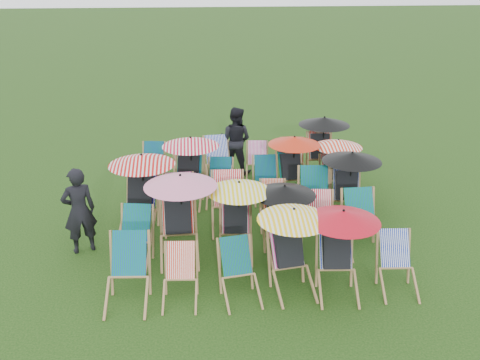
{
  "coord_description": "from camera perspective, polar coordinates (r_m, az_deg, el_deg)",
  "views": [
    {
      "loc": [
        -0.95,
        -9.08,
        4.76
      ],
      "look_at": [
        -0.14,
        0.17,
        0.9
      ],
      "focal_mm": 40.0,
      "sensor_mm": 36.0,
      "label": 1
    }
  ],
  "objects": [
    {
      "name": "deckchair_5",
      "position": [
        8.59,
        16.51,
        -8.72
      ],
      "size": [
        0.62,
        0.83,
        0.86
      ],
      "rotation": [
        0.0,
        0.0,
        -0.06
      ],
      "color": "olive",
      "rests_on": "ground"
    },
    {
      "name": "deckchair_15",
      "position": [
        10.19,
        3.58,
        -2.74
      ],
      "size": [
        0.59,
        0.79,
        0.82
      ],
      "rotation": [
        0.0,
        0.0,
        -0.07
      ],
      "color": "olive",
      "rests_on": "ground"
    },
    {
      "name": "deckchair_25",
      "position": [
        12.16,
        -5.84,
        1.65
      ],
      "size": [
        0.62,
        0.84,
        0.88
      ],
      "rotation": [
        0.0,
        0.0,
        0.04
      ],
      "color": "olive",
      "rests_on": "ground"
    },
    {
      "name": "deckchair_7",
      "position": [
        9.03,
        -6.52,
        -3.82
      ],
      "size": [
        1.23,
        1.28,
        1.45
      ],
      "rotation": [
        0.0,
        0.0,
        0.03
      ],
      "color": "olive",
      "rests_on": "ground"
    },
    {
      "name": "deckchair_20",
      "position": [
        11.12,
        -2.16,
        -0.32
      ],
      "size": [
        0.67,
        0.87,
        0.88
      ],
      "rotation": [
        0.0,
        0.0,
        -0.12
      ],
      "color": "olive",
      "rests_on": "ground"
    },
    {
      "name": "deckchair_2",
      "position": [
        8.07,
        -0.05,
        -9.9
      ],
      "size": [
        0.69,
        0.87,
        0.86
      ],
      "rotation": [
        0.0,
        0.0,
        0.17
      ],
      "color": "olive",
      "rests_on": "ground"
    },
    {
      "name": "ground",
      "position": [
        10.3,
        0.84,
        -4.96
      ],
      "size": [
        100.0,
        100.0,
        0.0
      ],
      "primitive_type": "plane",
      "color": "black",
      "rests_on": "ground"
    },
    {
      "name": "deckchair_29",
      "position": [
        12.55,
        8.7,
        3.61
      ],
      "size": [
        1.18,
        1.23,
        1.39
      ],
      "rotation": [
        0.0,
        0.0,
        -0.08
      ],
      "color": "olive",
      "rests_on": "ground"
    },
    {
      "name": "deckchair_16",
      "position": [
        10.31,
        8.07,
        -1.99
      ],
      "size": [
        0.76,
        1.0,
        1.03
      ],
      "rotation": [
        0.0,
        0.0,
        -0.09
      ],
      "color": "olive",
      "rests_on": "ground"
    },
    {
      "name": "deckchair_1",
      "position": [
        8.07,
        -6.42,
        -10.26
      ],
      "size": [
        0.59,
        0.78,
        0.81
      ],
      "rotation": [
        0.0,
        0.0,
        -0.06
      ],
      "color": "olive",
      "rests_on": "ground"
    },
    {
      "name": "person_left",
      "position": [
        9.54,
        -16.79,
        -3.15
      ],
      "size": [
        0.66,
        0.56,
        1.55
      ],
      "primitive_type": "imported",
      "rotation": [
        0.0,
        0.0,
        3.52
      ],
      "color": "black",
      "rests_on": "ground"
    },
    {
      "name": "deckchair_8",
      "position": [
        9.1,
        -0.37,
        -4.04
      ],
      "size": [
        1.09,
        1.15,
        1.3
      ],
      "rotation": [
        0.0,
        0.0,
        -0.07
      ],
      "color": "olive",
      "rests_on": "ground"
    },
    {
      "name": "deckchair_13",
      "position": [
        10.13,
        -6.44,
        -2.58
      ],
      "size": [
        0.67,
        0.91,
        0.96
      ],
      "rotation": [
        0.0,
        0.0,
        0.04
      ],
      "color": "olive",
      "rests_on": "ground"
    },
    {
      "name": "deckchair_9",
      "position": [
        9.09,
        4.6,
        -4.31
      ],
      "size": [
        1.06,
        1.13,
        1.26
      ],
      "rotation": [
        0.0,
        0.0,
        0.12
      ],
      "color": "olive",
      "rests_on": "ground"
    },
    {
      "name": "deckchair_14",
      "position": [
        10.02,
        -1.25,
        -2.53
      ],
      "size": [
        0.7,
        0.96,
        1.02
      ],
      "rotation": [
        0.0,
        0.0,
        -0.03
      ],
      "color": "olive",
      "rests_on": "ground"
    },
    {
      "name": "deckchair_28",
      "position": [
        12.41,
        5.66,
        2.11
      ],
      "size": [
        0.65,
        0.86,
        0.89
      ],
      "rotation": [
        0.0,
        0.0,
        -0.08
      ],
      "color": "olive",
      "rests_on": "ground"
    },
    {
      "name": "deckchair_3",
      "position": [
        8.18,
        5.58,
        -7.37
      ],
      "size": [
        1.11,
        1.2,
        1.32
      ],
      "rotation": [
        0.0,
        0.0,
        0.17
      ],
      "color": "olive",
      "rests_on": "ground"
    },
    {
      "name": "person_rear",
      "position": [
        12.63,
        -0.47,
        4.29
      ],
      "size": [
        0.97,
        0.89,
        1.59
      ],
      "primitive_type": "imported",
      "rotation": [
        0.0,
        0.0,
        2.66
      ],
      "color": "black",
      "rests_on": "ground"
    },
    {
      "name": "deckchair_21",
      "position": [
        11.25,
        2.83,
        -0.05
      ],
      "size": [
        0.6,
        0.83,
        0.88
      ],
      "rotation": [
        0.0,
        0.0,
        -0.03
      ],
      "color": "olive",
      "rests_on": "ground"
    },
    {
      "name": "deckchair_27",
      "position": [
        12.33,
        1.85,
        1.91
      ],
      "size": [
        0.62,
        0.8,
        0.82
      ],
      "rotation": [
        0.0,
        0.0,
        -0.1
      ],
      "color": "olive",
      "rests_on": "ground"
    },
    {
      "name": "deckchair_11",
      "position": [
        9.56,
        13.02,
        -4.55
      ],
      "size": [
        0.68,
        0.94,
        1.0
      ],
      "rotation": [
        0.0,
        0.0,
        0.03
      ],
      "color": "olive",
      "rests_on": "ground"
    },
    {
      "name": "deckchair_0",
      "position": [
        8.11,
        -11.97,
        -9.77
      ],
      "size": [
        0.71,
        0.94,
        0.98
      ],
      "rotation": [
        0.0,
        0.0,
        -0.07
      ],
      "color": "olive",
      "rests_on": "ground"
    },
    {
      "name": "deckchair_18",
      "position": [
        11.25,
        -10.28,
        -0.25
      ],
      "size": [
        0.65,
        0.88,
        0.93
      ],
      "rotation": [
        0.0,
        0.0,
        0.04
      ],
      "color": "olive",
      "rests_on": "ground"
    },
    {
      "name": "deckchair_4",
      "position": [
        8.22,
        10.52,
        -7.49
      ],
      "size": [
        1.12,
        1.17,
        1.32
      ],
      "rotation": [
        0.0,
        0.0,
        -0.07
      ],
      "color": "olive",
      "rests_on": "ground"
    },
    {
      "name": "deckchair_22",
      "position": [
        11.37,
        5.65,
        1.49
      ],
      "size": [
        1.1,
        1.17,
        1.31
      ],
      "rotation": [
        0.0,
        0.0,
        0.1
      ],
      "color": "olive",
      "rests_on": "ground"
    },
    {
      "name": "deckchair_6",
      "position": [
        9.08,
        -11.34,
        -6.19
      ],
      "size": [
        0.74,
        0.93,
        0.92
      ],
      "rotation": [
        0.0,
        0.0,
        -0.17
      ],
      "color": "olive",
      "rests_on": "ground"
    },
    {
      "name": "deckchair_23",
      "position": [
        11.58,
        10.27,
        1.38
      ],
      "size": [
        1.03,
        1.12,
        1.22
      ],
      "rotation": [
        0.0,
        0.0,
        0.2
      ],
      "color": "olive",
      "rests_on": "ground"
    },
    {
      "name": "deckchair_24",
      "position": [
        12.28,
        -9.38,
        1.63
      ],
      "size": [
        0.67,
        0.86,
        0.87
      ],
      "rotation": [
        0.0,
        0.0,
        -0.13
      ],
      "color": "olive",
      "rests_on": "ground"
    },
    {
      "name": "deckchair_12",
      "position": [
        10.07,
        -10.65,
        -1.22
      ],
      "size": [
        1.22,
        1.3,
        1.45
      ],
      "rotation": [
        0.0,
        0.0,
        -0.18
      ],
      "color": "olive",
      "rests_on": "ground"
    },
    {
      "name": "deckchair_19",
      "position": [
        11.08,
        -5.52,
        1.14
      ],
      "size": [
        1.17,
        1.24,
        1.39
      ],
      "rotation": [
        0.0,
        0.0,
        -0.15
      ],
      "color": "olive",
      "rests_on": "ground"
    },
    {
      "name": "deckchair_26",
      "position": [
        12.2,
        -2.29,
        2.06
      ],
      "size": [
        0.73,
        0.96,
        0.97
      ],
      "rotation": [
        0.0,
        0.0,
        0.1
      ],
      "color": "olive",
      "rests_on": "ground"
    },
    {
      "name": "deckchair_17",
      "position": [
        10.5,
        11.47,
        -0.57
      ],
      "size": [
        1.14,
        1.21,
        1.35
      ],
      "rotation": [
        0.0,
        0.0,
        -0.14
      ],
      "color": "olive",
      "rests_on": "ground"
    },
    {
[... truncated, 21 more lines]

